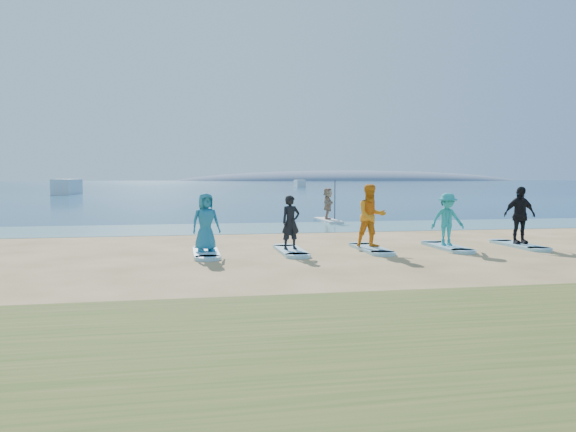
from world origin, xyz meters
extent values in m
plane|color=tan|center=(0.00, 0.00, 0.00)|extent=(600.00, 600.00, 0.00)
plane|color=teal|center=(0.00, 10.50, 0.01)|extent=(600.00, 600.00, 0.00)
plane|color=navy|center=(0.00, 160.00, 0.01)|extent=(600.00, 600.00, 0.00)
ellipsoid|color=slate|center=(95.00, 300.00, 0.00)|extent=(220.00, 56.00, 18.00)
cube|color=silver|center=(3.91, 13.26, 0.06)|extent=(0.78, 3.02, 0.12)
imported|color=tan|center=(3.91, 13.26, 0.88)|extent=(0.74, 1.48, 1.53)
cube|color=silver|center=(-17.15, 60.74, 0.00)|extent=(2.49, 7.37, 1.89)
cube|color=silver|center=(22.72, 109.71, 0.00)|extent=(2.16, 5.80, 1.52)
cube|color=#8EC7DC|center=(-2.38, 2.70, 0.04)|extent=(0.70, 2.20, 0.09)
imported|color=teal|center=(-2.38, 2.70, 0.91)|extent=(0.91, 0.72, 1.63)
cube|color=#8EC7DC|center=(0.04, 2.70, 0.04)|extent=(0.70, 2.20, 0.09)
imported|color=black|center=(0.04, 2.70, 0.87)|extent=(0.65, 0.52, 1.56)
cube|color=#8EC7DC|center=(2.46, 2.70, 0.04)|extent=(0.70, 2.20, 0.09)
imported|color=orange|center=(2.46, 2.70, 1.02)|extent=(0.93, 0.74, 1.87)
cube|color=#8EC7DC|center=(4.87, 2.70, 0.04)|extent=(0.70, 2.20, 0.09)
imported|color=teal|center=(4.87, 2.70, 0.89)|extent=(1.06, 0.64, 1.60)
cube|color=#8EC7DC|center=(7.29, 2.70, 0.04)|extent=(0.70, 2.20, 0.09)
imported|color=black|center=(7.29, 2.70, 0.98)|extent=(1.05, 0.44, 1.79)
camera|label=1|loc=(-3.00, -13.05, 2.17)|focal=35.00mm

